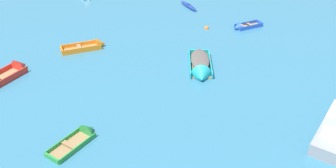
{
  "coord_description": "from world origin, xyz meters",
  "views": [
    {
      "loc": [
        5.32,
        2.84,
        13.29
      ],
      "look_at": [
        0.0,
        23.43,
        0.15
      ],
      "focal_mm": 38.26,
      "sensor_mm": 36.0,
      "label": 1
    }
  ],
  "objects_px": {
    "rowboat_orange_cluster_inner": "(92,46)",
    "rowboat_red_midfield_right": "(14,71)",
    "rowboat_turquoise_far_left": "(201,67)",
    "rowboat_blue_cluster_outer": "(242,27)",
    "mooring_buoy_midfield": "(207,28)",
    "kayak_deep_blue_near_camera": "(189,6)",
    "rowboat_green_far_right": "(83,136)"
  },
  "relations": [
    {
      "from": "rowboat_orange_cluster_inner",
      "to": "rowboat_red_midfield_right",
      "type": "height_order",
      "value": "rowboat_red_midfield_right"
    },
    {
      "from": "rowboat_orange_cluster_inner",
      "to": "rowboat_turquoise_far_left",
      "type": "bearing_deg",
      "value": -9.76
    },
    {
      "from": "rowboat_blue_cluster_outer",
      "to": "rowboat_orange_cluster_inner",
      "type": "distance_m",
      "value": 14.07
    },
    {
      "from": "rowboat_blue_cluster_outer",
      "to": "rowboat_turquoise_far_left",
      "type": "bearing_deg",
      "value": -104.82
    },
    {
      "from": "rowboat_blue_cluster_outer",
      "to": "mooring_buoy_midfield",
      "type": "distance_m",
      "value": 3.37
    },
    {
      "from": "rowboat_red_midfield_right",
      "to": "kayak_deep_blue_near_camera",
      "type": "bearing_deg",
      "value": 61.04
    },
    {
      "from": "rowboat_green_far_right",
      "to": "rowboat_blue_cluster_outer",
      "type": "bearing_deg",
      "value": 67.56
    },
    {
      "from": "rowboat_green_far_right",
      "to": "mooring_buoy_midfield",
      "type": "distance_m",
      "value": 17.97
    },
    {
      "from": "rowboat_turquoise_far_left",
      "to": "rowboat_orange_cluster_inner",
      "type": "distance_m",
      "value": 9.71
    },
    {
      "from": "rowboat_blue_cluster_outer",
      "to": "rowboat_green_far_right",
      "type": "relative_size",
      "value": 0.87
    },
    {
      "from": "rowboat_turquoise_far_left",
      "to": "kayak_deep_blue_near_camera",
      "type": "height_order",
      "value": "rowboat_turquoise_far_left"
    },
    {
      "from": "rowboat_turquoise_far_left",
      "to": "rowboat_red_midfield_right",
      "type": "height_order",
      "value": "rowboat_turquoise_far_left"
    },
    {
      "from": "rowboat_orange_cluster_inner",
      "to": "kayak_deep_blue_near_camera",
      "type": "xyz_separation_m",
      "value": [
        5.86,
        11.95,
        -0.04
      ]
    },
    {
      "from": "kayak_deep_blue_near_camera",
      "to": "rowboat_turquoise_far_left",
      "type": "bearing_deg",
      "value": -74.74
    },
    {
      "from": "rowboat_orange_cluster_inner",
      "to": "rowboat_blue_cluster_outer",
      "type": "bearing_deg",
      "value": 31.75
    },
    {
      "from": "rowboat_blue_cluster_outer",
      "to": "rowboat_green_far_right",
      "type": "distance_m",
      "value": 19.73
    },
    {
      "from": "rowboat_turquoise_far_left",
      "to": "rowboat_blue_cluster_outer",
      "type": "height_order",
      "value": "rowboat_turquoise_far_left"
    },
    {
      "from": "rowboat_turquoise_far_left",
      "to": "rowboat_green_far_right",
      "type": "bearing_deg",
      "value": -119.21
    },
    {
      "from": "rowboat_turquoise_far_left",
      "to": "rowboat_green_far_right",
      "type": "height_order",
      "value": "rowboat_turquoise_far_left"
    },
    {
      "from": "rowboat_blue_cluster_outer",
      "to": "mooring_buoy_midfield",
      "type": "bearing_deg",
      "value": -166.59
    },
    {
      "from": "kayak_deep_blue_near_camera",
      "to": "mooring_buoy_midfield",
      "type": "height_order",
      "value": "kayak_deep_blue_near_camera"
    },
    {
      "from": "rowboat_blue_cluster_outer",
      "to": "rowboat_orange_cluster_inner",
      "type": "xyz_separation_m",
      "value": [
        -11.97,
        -7.41,
        0.03
      ]
    },
    {
      "from": "kayak_deep_blue_near_camera",
      "to": "rowboat_green_far_right",
      "type": "height_order",
      "value": "rowboat_green_far_right"
    },
    {
      "from": "rowboat_green_far_right",
      "to": "rowboat_red_midfield_right",
      "type": "bearing_deg",
      "value": 146.71
    },
    {
      "from": "kayak_deep_blue_near_camera",
      "to": "rowboat_red_midfield_right",
      "type": "height_order",
      "value": "rowboat_red_midfield_right"
    },
    {
      "from": "rowboat_turquoise_far_left",
      "to": "rowboat_red_midfield_right",
      "type": "bearing_deg",
      "value": -164.1
    },
    {
      "from": "rowboat_turquoise_far_left",
      "to": "rowboat_red_midfield_right",
      "type": "relative_size",
      "value": 1.15
    },
    {
      "from": "rowboat_red_midfield_right",
      "to": "rowboat_green_far_right",
      "type": "bearing_deg",
      "value": -33.29
    },
    {
      "from": "rowboat_turquoise_far_left",
      "to": "rowboat_orange_cluster_inner",
      "type": "relative_size",
      "value": 1.32
    },
    {
      "from": "mooring_buoy_midfield",
      "to": "rowboat_orange_cluster_inner",
      "type": "bearing_deg",
      "value": -142.69
    },
    {
      "from": "kayak_deep_blue_near_camera",
      "to": "rowboat_green_far_right",
      "type": "bearing_deg",
      "value": -93.58
    },
    {
      "from": "rowboat_orange_cluster_inner",
      "to": "rowboat_green_far_right",
      "type": "xyz_separation_m",
      "value": [
        4.44,
        -10.83,
        -0.06
      ]
    }
  ]
}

